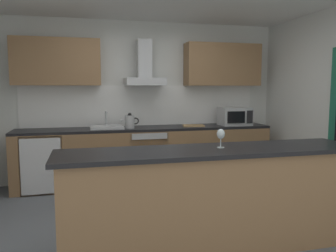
% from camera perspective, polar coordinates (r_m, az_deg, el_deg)
% --- Properties ---
extents(ground, '(5.56, 4.94, 0.02)m').
position_cam_1_polar(ground, '(4.05, 0.83, -15.85)').
color(ground, slate).
extents(wall_back, '(5.56, 0.12, 2.60)m').
position_cam_1_polar(wall_back, '(5.74, -4.33, 4.19)').
color(wall_back, silver).
rests_on(wall_back, ground).
extents(backsplash_tile, '(3.88, 0.02, 0.66)m').
position_cam_1_polar(backsplash_tile, '(5.67, -4.20, 3.46)').
color(backsplash_tile, white).
extents(counter_back, '(4.01, 0.60, 0.90)m').
position_cam_1_polar(counter_back, '(5.47, -3.58, -4.90)').
color(counter_back, olive).
rests_on(counter_back, ground).
extents(counter_island, '(2.87, 0.64, 0.97)m').
position_cam_1_polar(counter_island, '(3.29, 7.40, -12.03)').
color(counter_island, olive).
rests_on(counter_island, ground).
extents(upper_cabinets, '(3.96, 0.32, 0.70)m').
position_cam_1_polar(upper_cabinets, '(5.52, -3.98, 10.44)').
color(upper_cabinets, olive).
extents(oven, '(0.60, 0.62, 0.80)m').
position_cam_1_polar(oven, '(5.44, -3.64, -4.86)').
color(oven, slate).
rests_on(oven, ground).
extents(refrigerator, '(0.58, 0.60, 0.85)m').
position_cam_1_polar(refrigerator, '(5.39, -20.22, -5.72)').
color(refrigerator, white).
rests_on(refrigerator, ground).
extents(microwave, '(0.50, 0.38, 0.30)m').
position_cam_1_polar(microwave, '(5.78, 11.15, 1.62)').
color(microwave, '#B7BABC').
rests_on(microwave, counter_back).
extents(sink, '(0.50, 0.40, 0.26)m').
position_cam_1_polar(sink, '(5.30, -10.26, -0.11)').
color(sink, silver).
rests_on(sink, counter_back).
extents(kettle, '(0.29, 0.15, 0.24)m').
position_cam_1_polar(kettle, '(5.28, -6.44, 0.77)').
color(kettle, '#B7BABC').
rests_on(kettle, counter_back).
extents(range_hood, '(0.62, 0.45, 0.72)m').
position_cam_1_polar(range_hood, '(5.46, -3.98, 9.19)').
color(range_hood, '#B7BABC').
extents(wine_glass, '(0.08, 0.08, 0.18)m').
position_cam_1_polar(wine_glass, '(3.21, 8.86, -1.45)').
color(wine_glass, silver).
rests_on(wine_glass, counter_island).
extents(chopping_board, '(0.37, 0.27, 0.02)m').
position_cam_1_polar(chopping_board, '(5.53, 4.30, 0.07)').
color(chopping_board, tan).
rests_on(chopping_board, counter_back).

